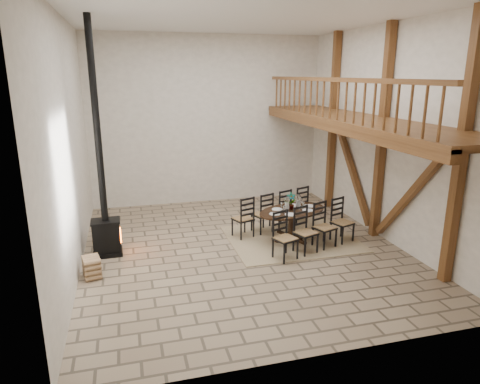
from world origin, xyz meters
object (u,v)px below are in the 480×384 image
object	(u,v)px
log_basket	(107,234)
log_stack	(92,267)
dining_table	(292,224)
wood_stove	(104,206)

from	to	relation	value
log_basket	log_stack	size ratio (longest dim) A/B	1.06
log_stack	dining_table	bearing A→B (deg)	10.84
log_basket	log_stack	bearing A→B (deg)	-97.34
wood_stove	dining_table	bearing A→B (deg)	-3.77
dining_table	log_basket	size ratio (longest dim) A/B	5.39
log_basket	log_stack	distance (m)	1.87
log_basket	log_stack	world-z (taller)	log_stack
log_basket	log_stack	xyz separation A→B (m)	(-0.24, -1.85, 0.03)
log_basket	dining_table	bearing A→B (deg)	-12.86
wood_stove	log_basket	xyz separation A→B (m)	(-0.03, 0.79, -0.95)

